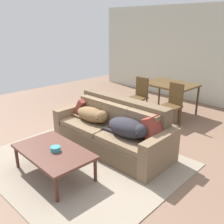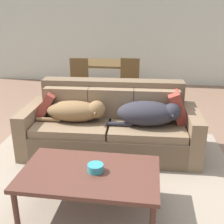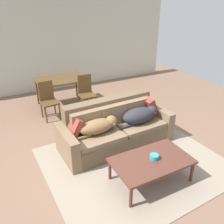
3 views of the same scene
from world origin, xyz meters
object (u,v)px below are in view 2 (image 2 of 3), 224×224
at_px(couch, 111,126).
at_px(dog_on_right_cushion, 149,113).
at_px(throw_pillow_by_left_arm, 47,104).
at_px(throw_pillow_by_right_arm, 177,106).
at_px(dog_on_left_cushion, 77,111).
at_px(dining_chair_near_right, 129,82).
at_px(coffee_table, 90,175).
at_px(bowl_on_coffee_table, 96,168).
at_px(dining_chair_near_left, 79,81).
at_px(dining_table, 108,66).

height_order(couch, dog_on_right_cushion, couch).
bearing_deg(throw_pillow_by_left_arm, throw_pillow_by_right_arm, 2.54).
bearing_deg(dog_on_left_cushion, dining_chair_near_right, 72.65).
xyz_separation_m(couch, coffee_table, (-0.01, -1.25, 0.03)).
distance_m(dog_on_right_cushion, dining_chair_near_right, 1.95).
xyz_separation_m(couch, dog_on_left_cushion, (-0.41, -0.14, 0.24)).
bearing_deg(throw_pillow_by_left_arm, dog_on_right_cushion, -6.47).
relative_size(couch, coffee_table, 1.83).
distance_m(throw_pillow_by_right_arm, coffee_table, 1.61).
xyz_separation_m(coffee_table, bowl_on_coffee_table, (0.05, 0.01, 0.07)).
height_order(dog_on_left_cushion, coffee_table, dog_on_left_cushion).
distance_m(couch, throw_pillow_by_left_arm, 0.90).
height_order(throw_pillow_by_right_arm, bowl_on_coffee_table, throw_pillow_by_right_arm).
bearing_deg(dining_chair_near_left, throw_pillow_by_right_arm, -49.04).
bearing_deg(couch, dog_on_right_cushion, -18.91).
bearing_deg(couch, coffee_table, -92.78).
bearing_deg(bowl_on_coffee_table, dining_chair_near_left, 107.37).
xyz_separation_m(dog_on_right_cushion, coffee_table, (-0.51, -1.10, -0.22)).
height_order(couch, dining_table, couch).
height_order(dog_on_right_cushion, dining_chair_near_right, dining_chair_near_right).
bearing_deg(dining_chair_near_left, dining_chair_near_right, -6.33).
height_order(dining_chair_near_left, dining_chair_near_right, dining_chair_near_right).
bearing_deg(dining_table, dog_on_right_cushion, -69.97).
bearing_deg(dog_on_right_cushion, dining_chair_near_left, 123.36).
relative_size(throw_pillow_by_left_arm, bowl_on_coffee_table, 2.50).
xyz_separation_m(dog_on_right_cushion, dining_table, (-0.91, 2.49, 0.10)).
relative_size(coffee_table, dining_table, 1.00).
relative_size(dining_table, dining_chair_near_left, 1.35).
distance_m(dog_on_left_cushion, throw_pillow_by_left_arm, 0.48).
distance_m(dog_on_right_cushion, throw_pillow_by_left_arm, 1.37).
xyz_separation_m(couch, throw_pillow_by_left_arm, (-0.86, 0.01, 0.27)).
xyz_separation_m(dog_on_left_cushion, throw_pillow_by_left_arm, (-0.45, 0.15, 0.03)).
height_order(coffee_table, dining_table, dining_table).
bearing_deg(dining_chair_near_right, dining_chair_near_left, -179.14).
height_order(throw_pillow_by_left_arm, dining_chair_near_left, dining_chair_near_left).
relative_size(throw_pillow_by_right_arm, dining_chair_near_right, 0.43).
height_order(coffee_table, dining_chair_near_left, dining_chair_near_left).
distance_m(dog_on_left_cushion, bowl_on_coffee_table, 1.20).
bearing_deg(bowl_on_coffee_table, throw_pillow_by_right_arm, 58.51).
bearing_deg(throw_pillow_by_left_arm, dining_chair_near_left, 91.15).
relative_size(throw_pillow_by_right_arm, bowl_on_coffee_table, 2.79).
height_order(throw_pillow_by_right_arm, coffee_table, throw_pillow_by_right_arm).
xyz_separation_m(dining_chair_near_left, dining_chair_near_right, (0.99, -0.02, 0.02)).
distance_m(bowl_on_coffee_table, dining_table, 3.62).
height_order(throw_pillow_by_left_arm, throw_pillow_by_right_arm, throw_pillow_by_right_arm).
xyz_separation_m(dog_on_right_cushion, throw_pillow_by_left_arm, (-1.36, 0.15, 0.01)).
bearing_deg(dining_chair_near_right, throw_pillow_by_right_arm, -63.22).
height_order(couch, coffee_table, couch).
height_order(couch, bowl_on_coffee_table, couch).
distance_m(throw_pillow_by_right_arm, dining_chair_near_right, 1.85).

